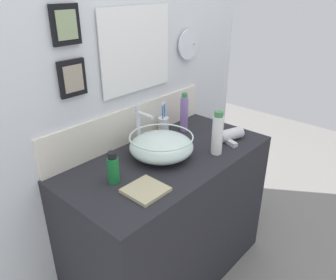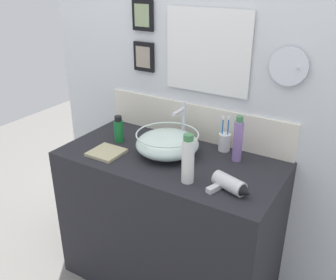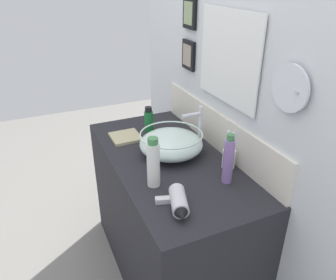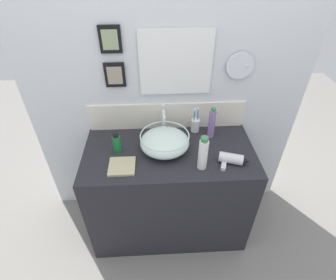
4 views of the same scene
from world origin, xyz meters
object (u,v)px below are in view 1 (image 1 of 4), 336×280
(faucet, at_px, (140,124))
(toothbrush_cup, at_px, (163,125))
(glass_bowl_sink, at_px, (161,146))
(spray_bottle, at_px, (113,168))
(lotion_bottle, at_px, (217,134))
(hand_towel, at_px, (146,190))
(soap_dispenser, at_px, (184,113))
(hair_drier, at_px, (233,135))

(faucet, relative_size, toothbrush_cup, 1.25)
(glass_bowl_sink, distance_m, toothbrush_cup, 0.31)
(faucet, xyz_separation_m, spray_bottle, (-0.32, -0.16, -0.07))
(glass_bowl_sink, distance_m, lotion_bottle, 0.30)
(faucet, height_order, toothbrush_cup, faucet)
(toothbrush_cup, distance_m, hand_towel, 0.64)
(glass_bowl_sink, distance_m, soap_dispenser, 0.37)
(hair_drier, xyz_separation_m, toothbrush_cup, (-0.19, 0.37, 0.02))
(glass_bowl_sink, bearing_deg, soap_dispenser, 20.62)
(soap_dispenser, xyz_separation_m, lotion_bottle, (-0.11, -0.32, -0.00))
(glass_bowl_sink, height_order, hair_drier, glass_bowl_sink)
(faucet, xyz_separation_m, hand_towel, (-0.28, -0.33, -0.13))
(spray_bottle, bearing_deg, faucet, 26.46)
(hair_drier, relative_size, toothbrush_cup, 1.03)
(hand_towel, bearing_deg, lotion_bottle, -2.80)
(faucet, bearing_deg, hair_drier, -36.84)
(hair_drier, relative_size, soap_dispenser, 0.84)
(faucet, relative_size, spray_bottle, 1.60)
(glass_bowl_sink, relative_size, soap_dispenser, 1.38)
(spray_bottle, xyz_separation_m, hand_towel, (0.04, -0.16, -0.06))
(glass_bowl_sink, relative_size, spray_bottle, 2.18)
(soap_dispenser, height_order, lotion_bottle, soap_dispenser)
(glass_bowl_sink, height_order, soap_dispenser, soap_dispenser)
(glass_bowl_sink, bearing_deg, faucet, 90.00)
(toothbrush_cup, distance_m, lotion_bottle, 0.40)
(hand_towel, bearing_deg, glass_bowl_sink, 30.59)
(lotion_bottle, bearing_deg, soap_dispenser, 70.47)
(toothbrush_cup, xyz_separation_m, hand_towel, (-0.52, -0.37, -0.04))
(glass_bowl_sink, xyz_separation_m, hand_towel, (-0.28, -0.17, -0.06))
(toothbrush_cup, xyz_separation_m, soap_dispenser, (0.10, -0.08, 0.06))
(faucet, bearing_deg, toothbrush_cup, 11.03)
(faucet, xyz_separation_m, hair_drier, (0.43, -0.32, -0.11))
(soap_dispenser, relative_size, hand_towel, 1.45)
(faucet, distance_m, hand_towel, 0.45)
(glass_bowl_sink, xyz_separation_m, toothbrush_cup, (0.24, 0.21, -0.01))
(soap_dispenser, relative_size, spray_bottle, 1.58)
(spray_bottle, height_order, hand_towel, spray_bottle)
(hair_drier, height_order, hand_towel, hair_drier)
(glass_bowl_sink, xyz_separation_m, faucet, (-0.00, 0.16, 0.08))
(toothbrush_cup, bearing_deg, hand_towel, -144.43)
(spray_bottle, bearing_deg, hair_drier, -12.17)
(spray_bottle, bearing_deg, soap_dispenser, 11.13)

